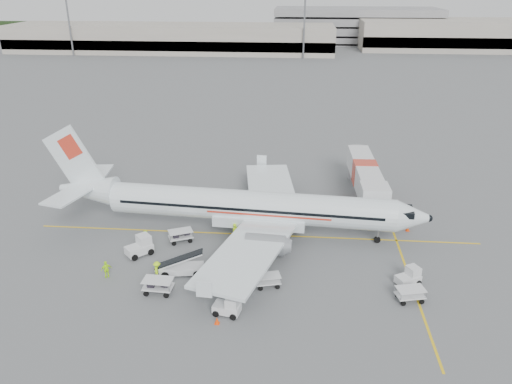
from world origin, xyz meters
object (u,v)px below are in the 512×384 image
Objects in this scene: tug_aft at (139,246)px; belt_loader at (181,260)px; aircraft at (250,186)px; tug_fore at (408,276)px; tug_mid at (227,305)px; jet_bridge at (364,181)px.

belt_loader is at bearing -74.30° from tug_aft.
aircraft is 18.33× the size of tug_fore.
belt_loader reaches higher than tug_mid.
tug_fore is 0.99× the size of tug_mid.
belt_loader is at bearing 143.02° from tug_mid.
tug_aft is at bearing 140.82° from belt_loader.
aircraft is 11.88m from tug_aft.
tug_aft reaches higher than tug_fore.
belt_loader is at bearing 151.21° from tug_fore.
aircraft is 16.69m from tug_fore.
aircraft reaches higher than jet_bridge.
tug_mid reaches higher than tug_fore.
tug_aft is (-23.89, 2.80, 0.15)m from tug_fore.
tug_mid is at bearing 171.22° from tug_fore.
belt_loader is (-5.23, -7.94, -3.73)m from aircraft.
belt_loader is at bearing -119.11° from aircraft.
tug_fore is at bearing -85.68° from jet_bridge.
jet_bridge is 8.53× the size of tug_fore.
tug_aft is (-9.86, -5.16, -4.17)m from aircraft.
tug_mid is (4.70, -5.30, -0.58)m from belt_loader.
aircraft reaches higher than tug_fore.
jet_bridge reaches higher than belt_loader.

